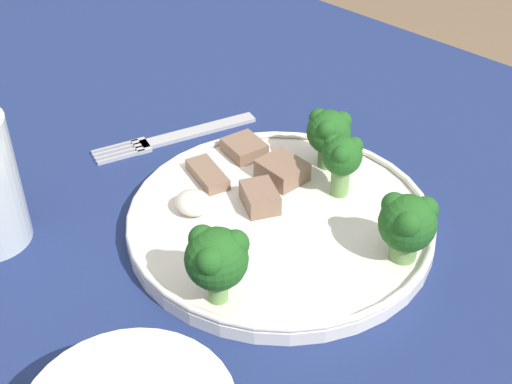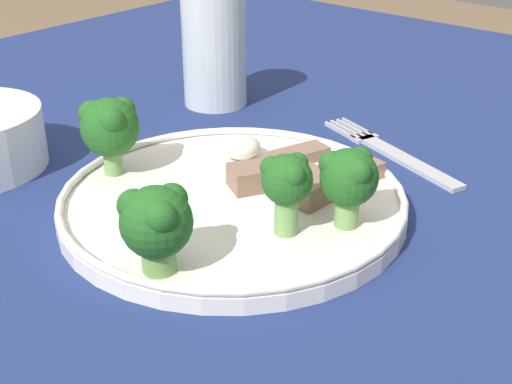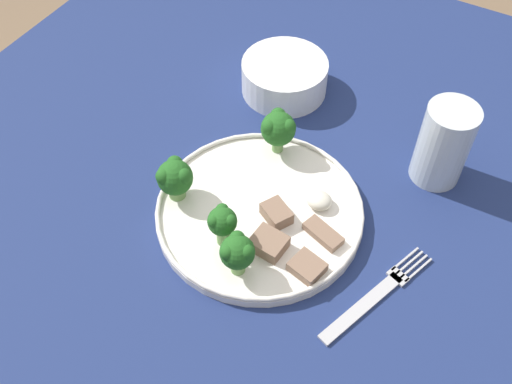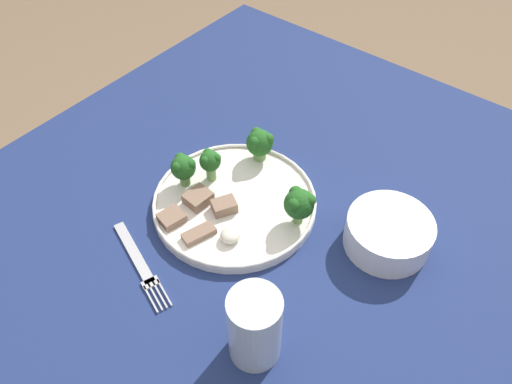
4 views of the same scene
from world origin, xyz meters
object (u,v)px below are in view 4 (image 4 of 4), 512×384
Objects in this scene: cream_bowl at (388,234)px; drinking_glass at (255,330)px; fork at (140,263)px; dinner_plate at (235,202)px.

cream_bowl is 0.26m from drinking_glass.
cream_bowl is at bearing 169.01° from drinking_glass.
drinking_glass is at bearing 91.01° from fork.
drinking_glass is (0.25, -0.05, 0.03)m from cream_bowl.
dinner_plate is 0.17m from fork.
dinner_plate is at bearing 168.36° from fork.
fork is 1.33× the size of cream_bowl.
dinner_plate is 2.27× the size of drinking_glass.
cream_bowl is (-0.25, 0.26, 0.02)m from fork.
dinner_plate is 0.24m from drinking_glass.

